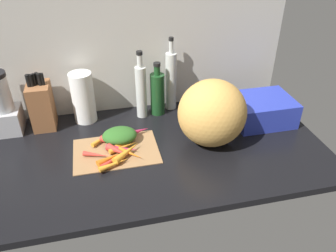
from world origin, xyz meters
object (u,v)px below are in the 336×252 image
at_px(cutting_board, 116,151).
at_px(dish_rack, 262,110).
at_px(carrot_9, 118,151).
at_px(carrot_10, 114,164).
at_px(carrot_7, 123,148).
at_px(carrot_4, 122,149).
at_px(winter_squash, 212,113).
at_px(blender_appliance, 2,107).
at_px(paper_towel_roll, 83,98).
at_px(carrot_1, 113,141).
at_px(carrot_2, 96,155).
at_px(carrot_8, 112,160).
at_px(carrot_0, 105,137).
at_px(knife_block, 42,105).
at_px(carrot_12, 129,152).
at_px(bottle_1, 157,93).
at_px(carrot_6, 109,159).
at_px(bottle_0, 141,90).
at_px(bottle_2, 171,80).
at_px(carrot_11, 127,152).
at_px(carrot_3, 138,131).
at_px(carrot_5, 122,145).

relative_size(cutting_board, dish_rack, 1.29).
height_order(carrot_9, carrot_10, carrot_9).
bearing_deg(carrot_7, carrot_4, -127.06).
relative_size(winter_squash, blender_appliance, 1.01).
relative_size(blender_appliance, paper_towel_roll, 1.18).
relative_size(carrot_1, carrot_2, 1.03).
distance_m(carrot_7, carrot_8, 0.09).
bearing_deg(cutting_board, winter_squash, -2.26).
distance_m(carrot_2, winter_squash, 0.52).
relative_size(carrot_0, knife_block, 0.56).
relative_size(carrot_7, winter_squash, 0.44).
bearing_deg(carrot_0, carrot_7, -53.88).
xyz_separation_m(carrot_12, dish_rack, (0.67, 0.14, 0.04)).
height_order(carrot_1, bottle_1, bottle_1).
bearing_deg(carrot_6, carrot_10, -63.38).
distance_m(carrot_6, bottle_0, 0.41).
bearing_deg(winter_squash, blender_appliance, 161.74).
distance_m(carrot_4, carrot_7, 0.01).
xyz_separation_m(carrot_0, bottle_2, (0.36, 0.23, 0.14)).
xyz_separation_m(carrot_4, paper_towel_roll, (-0.14, 0.31, 0.10)).
bearing_deg(carrot_12, carrot_11, -170.59).
bearing_deg(carrot_3, winter_squash, -21.55).
bearing_deg(carrot_3, bottle_1, 54.77).
bearing_deg(carrot_9, carrot_1, 101.13).
distance_m(carrot_2, carrot_10, 0.10).
height_order(carrot_0, paper_towel_roll, paper_towel_roll).
bearing_deg(carrot_1, blender_appliance, 153.66).
bearing_deg(carrot_1, carrot_3, 24.99).
height_order(carrot_8, carrot_11, carrot_11).
distance_m(cutting_board, carrot_2, 0.09).
bearing_deg(paper_towel_roll, carrot_3, -39.83).
bearing_deg(carrot_2, cutting_board, 18.57).
xyz_separation_m(carrot_4, bottle_1, (0.22, 0.30, 0.09)).
height_order(carrot_0, blender_appliance, blender_appliance).
height_order(cutting_board, carrot_6, carrot_6).
xyz_separation_m(carrot_1, dish_rack, (0.73, 0.05, 0.04)).
xyz_separation_m(carrot_4, carrot_6, (-0.06, -0.06, 0.00)).
xyz_separation_m(cutting_board, bottle_2, (0.32, 0.32, 0.15)).
bearing_deg(bottle_0, carrot_4, -114.96).
xyz_separation_m(carrot_5, carrot_12, (0.02, -0.06, -0.00)).
bearing_deg(carrot_5, carrot_8, -116.59).
bearing_deg(carrot_2, carrot_3, 33.93).
bearing_deg(carrot_1, paper_towel_roll, 113.68).
bearing_deg(carrot_1, knife_block, 141.82).
bearing_deg(carrot_9, carrot_11, -24.92).
xyz_separation_m(carrot_7, knife_block, (-0.34, 0.29, 0.09)).
height_order(bottle_2, dish_rack, bottle_2).
height_order(winter_squash, bottle_1, winter_squash).
distance_m(carrot_7, bottle_0, 0.33).
bearing_deg(carrot_3, carrot_0, -177.08).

